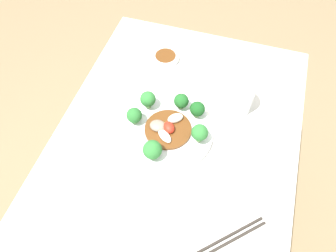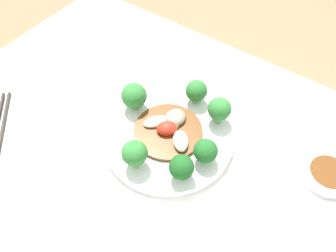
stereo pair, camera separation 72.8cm
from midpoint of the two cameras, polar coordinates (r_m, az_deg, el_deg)
ground_plane at (r=1.36m, az=-7.17°, el=-26.92°), size 8.00×8.00×0.00m
table at (r=1.01m, az=-9.45°, el=-24.36°), size 0.90×0.65×0.71m
plate at (r=0.67m, az=-15.18°, el=-16.65°), size 0.24×0.24×0.02m
broccoli_north at (r=0.67m, az=-23.16°, el=-12.70°), size 0.04×0.04×0.05m
broccoli_east at (r=0.66m, az=-11.74°, el=-9.41°), size 0.04×0.04×0.05m
broccoli_west at (r=0.63m, az=-20.90°, el=-22.10°), size 0.05×0.05×0.06m
broccoli_southeast at (r=0.64m, az=-8.19°, el=-11.84°), size 0.04×0.04×0.05m
broccoli_south at (r=0.61m, az=-8.74°, el=-18.66°), size 0.04×0.04×0.06m
broccoli_northeast at (r=0.68m, az=-19.53°, el=-8.71°), size 0.04×0.04×0.06m
stirfry_center at (r=0.66m, az=-15.64°, el=-16.02°), size 0.13×0.13×0.03m
drinking_glass at (r=0.64m, az=2.57°, el=-8.54°), size 0.08×0.08×0.10m
chopsticks at (r=0.64m, az=-7.18°, el=-43.76°), size 0.19×0.19×0.01m
sauce_dish at (r=0.80m, az=-12.73°, el=3.25°), size 0.09×0.09×0.02m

